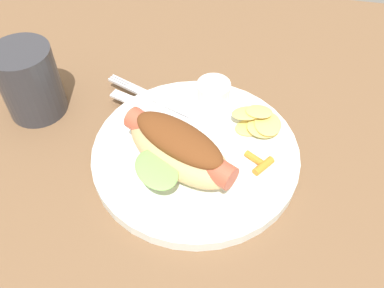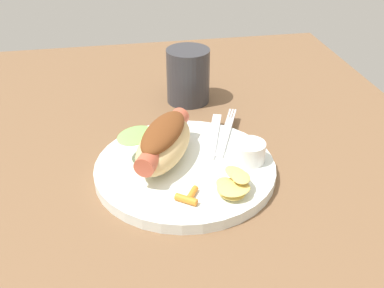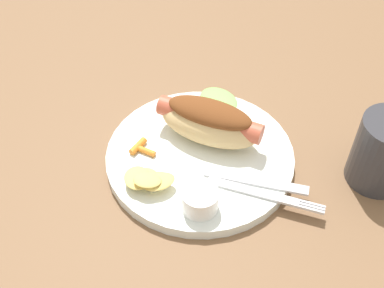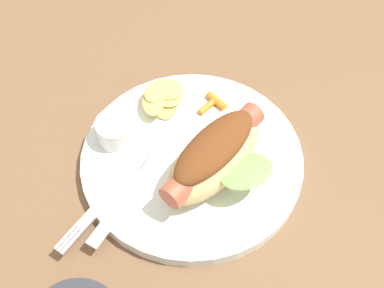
% 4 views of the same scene
% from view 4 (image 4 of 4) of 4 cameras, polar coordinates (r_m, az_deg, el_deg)
% --- Properties ---
extents(ground_plane, '(1.20, 0.90, 0.02)m').
position_cam_4_polar(ground_plane, '(0.64, 3.15, -0.18)').
color(ground_plane, brown).
extents(plate, '(0.26, 0.26, 0.02)m').
position_cam_4_polar(plate, '(0.61, -0.01, -1.77)').
color(plate, white).
rests_on(plate, ground_plane).
extents(hot_dog, '(0.15, 0.14, 0.06)m').
position_cam_4_polar(hot_dog, '(0.57, 2.49, -1.24)').
color(hot_dog, '#DBB77A').
rests_on(hot_dog, plate).
extents(sauce_ramekin, '(0.05, 0.05, 0.03)m').
position_cam_4_polar(sauce_ramekin, '(0.61, -8.32, 1.49)').
color(sauce_ramekin, white).
rests_on(sauce_ramekin, plate).
extents(fork, '(0.14, 0.07, 0.00)m').
position_cam_4_polar(fork, '(0.58, -9.20, -5.71)').
color(fork, silver).
rests_on(fork, plate).
extents(knife, '(0.13, 0.06, 0.00)m').
position_cam_4_polar(knife, '(0.58, -7.02, -5.73)').
color(knife, silver).
rests_on(knife, plate).
extents(chips_pile, '(0.07, 0.06, 0.02)m').
position_cam_4_polar(chips_pile, '(0.64, -3.24, 5.20)').
color(chips_pile, '#DFC363').
rests_on(chips_pile, plate).
extents(carrot_garnish, '(0.04, 0.03, 0.01)m').
position_cam_4_polar(carrot_garnish, '(0.65, 2.28, 4.49)').
color(carrot_garnish, orange).
rests_on(carrot_garnish, plate).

